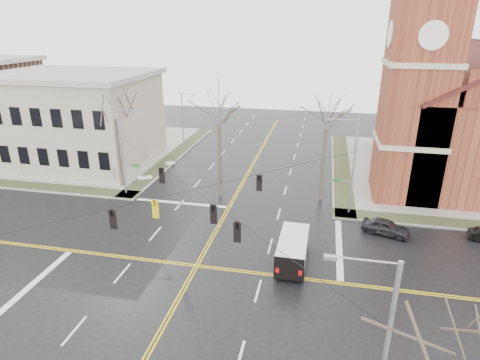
% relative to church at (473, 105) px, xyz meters
% --- Properties ---
extents(ground, '(120.00, 120.00, 0.00)m').
position_rel_church_xyz_m(ground, '(-24.76, -24.78, -8.43)').
color(ground, black).
rests_on(ground, ground).
extents(sidewalks, '(80.00, 80.00, 0.17)m').
position_rel_church_xyz_m(sidewalks, '(-24.76, -24.78, -8.36)').
color(sidewalks, gray).
rests_on(sidewalks, ground).
extents(road_markings, '(100.00, 100.00, 0.01)m').
position_rel_church_xyz_m(road_markings, '(-24.76, -24.78, -8.43)').
color(road_markings, gold).
rests_on(road_markings, ground).
extents(church, '(24.28, 27.48, 27.50)m').
position_rel_church_xyz_m(church, '(0.00, 0.00, 0.00)').
color(church, maroon).
rests_on(church, ground).
extents(civic_building_a, '(18.00, 14.00, 11.00)m').
position_rel_church_xyz_m(civic_building_a, '(-46.76, -4.78, -2.93)').
color(civic_building_a, gray).
rests_on(civic_building_a, ground).
extents(signal_pole_ne, '(2.75, 0.22, 9.00)m').
position_rel_church_xyz_m(signal_pole_ne, '(-13.44, -13.28, -3.48)').
color(signal_pole_ne, gray).
rests_on(signal_pole_ne, ground).
extents(signal_pole_nw, '(2.75, 0.22, 9.00)m').
position_rel_church_xyz_m(signal_pole_nw, '(-36.09, -13.28, -3.48)').
color(signal_pole_nw, gray).
rests_on(signal_pole_nw, ground).
extents(signal_pole_se, '(2.75, 0.22, 9.00)m').
position_rel_church_xyz_m(signal_pole_se, '(-13.44, -36.28, -3.48)').
color(signal_pole_se, gray).
rests_on(signal_pole_se, ground).
extents(span_wires, '(23.02, 23.02, 0.03)m').
position_rel_church_xyz_m(span_wires, '(-24.76, -24.78, -2.23)').
color(span_wires, black).
rests_on(span_wires, ground).
extents(traffic_signals, '(8.21, 8.26, 1.30)m').
position_rel_church_xyz_m(traffic_signals, '(-24.76, -25.45, -2.98)').
color(traffic_signals, black).
rests_on(traffic_signals, ground).
extents(streetlight_north_a, '(2.30, 0.20, 8.00)m').
position_rel_church_xyz_m(streetlight_north_a, '(-35.42, 3.22, -3.97)').
color(streetlight_north_a, gray).
rests_on(streetlight_north_a, ground).
extents(streetlight_north_b, '(2.30, 0.20, 8.00)m').
position_rel_church_xyz_m(streetlight_north_b, '(-35.42, 23.22, -3.97)').
color(streetlight_north_b, gray).
rests_on(streetlight_north_b, ground).
extents(cargo_van, '(2.19, 5.47, 2.06)m').
position_rel_church_xyz_m(cargo_van, '(-17.80, -22.68, -7.21)').
color(cargo_van, silver).
rests_on(cargo_van, ground).
extents(parked_car_a, '(4.27, 2.77, 1.35)m').
position_rel_church_xyz_m(parked_car_a, '(-10.36, -16.74, -7.76)').
color(parked_car_a, black).
rests_on(parked_car_a, ground).
extents(tree_nw_far, '(4.00, 4.00, 11.10)m').
position_rel_church_xyz_m(tree_nw_far, '(-37.52, -11.19, -0.39)').
color(tree_nw_far, '#362D22').
rests_on(tree_nw_far, ground).
extents(tree_nw_near, '(4.00, 4.00, 11.34)m').
position_rel_church_xyz_m(tree_nw_near, '(-26.28, -11.78, -0.22)').
color(tree_nw_near, '#362D22').
rests_on(tree_nw_near, ground).
extents(tree_ne, '(4.00, 4.00, 11.05)m').
position_rel_church_xyz_m(tree_ne, '(-15.98, -10.51, -0.43)').
color(tree_ne, '#362D22').
rests_on(tree_ne, ground).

